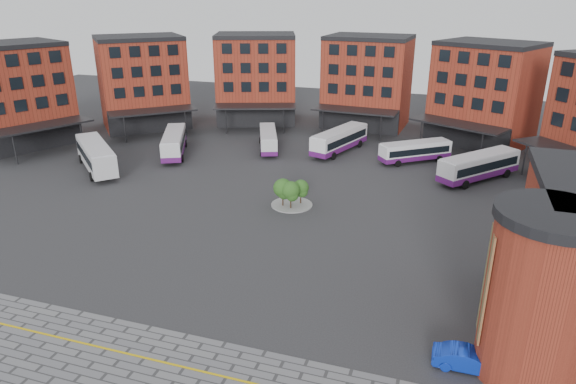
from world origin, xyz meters
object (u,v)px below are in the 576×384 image
(bus_b, at_px, (174,143))
(bus_c, at_px, (268,139))
(tree_island, at_px, (291,191))
(bus_e, at_px, (415,151))
(bus_d, at_px, (340,140))
(bus_a, at_px, (96,154))
(blue_car, at_px, (468,359))
(bus_f, at_px, (479,166))

(bus_b, relative_size, bus_c, 1.12)
(tree_island, xyz_separation_m, bus_e, (11.06, 19.52, -0.28))
(bus_b, relative_size, bus_d, 0.96)
(tree_island, distance_m, bus_a, 27.22)
(tree_island, relative_size, bus_e, 0.48)
(bus_d, bearing_deg, blue_car, -48.87)
(bus_b, bearing_deg, tree_island, -55.98)
(tree_island, distance_m, bus_f, 24.01)
(bus_c, relative_size, bus_e, 1.08)
(bus_a, xyz_separation_m, bus_d, (27.48, 17.16, -0.32))
(tree_island, relative_size, bus_a, 0.40)
(bus_f, distance_m, blue_car, 35.17)
(tree_island, distance_m, bus_e, 22.44)
(bus_a, distance_m, bus_e, 41.14)
(tree_island, relative_size, bus_d, 0.38)
(bus_d, height_order, bus_f, bus_f)
(bus_a, height_order, blue_car, bus_a)
(bus_b, height_order, blue_car, bus_b)
(tree_island, distance_m, bus_b, 24.42)
(bus_c, distance_m, bus_d, 10.13)
(bus_a, bearing_deg, blue_car, -75.64)
(bus_b, distance_m, bus_e, 32.71)
(bus_d, bearing_deg, bus_e, 10.81)
(tree_island, xyz_separation_m, bus_f, (18.91, 14.79, -0.02))
(bus_c, bearing_deg, bus_a, -161.00)
(bus_c, xyz_separation_m, blue_car, (27.12, -39.28, -0.81))
(bus_a, distance_m, bus_b, 10.70)
(bus_f, relative_size, blue_car, 2.51)
(bus_b, distance_m, bus_c, 13.14)
(tree_island, bearing_deg, bus_f, 38.03)
(bus_b, bearing_deg, bus_e, -12.69)
(bus_a, xyz_separation_m, blue_car, (44.67, -24.13, -1.37))
(bus_f, bearing_deg, bus_d, -157.83)
(bus_c, relative_size, blue_car, 2.38)
(bus_a, relative_size, bus_b, 0.98)
(bus_e, height_order, bus_f, bus_f)
(bus_a, xyz_separation_m, bus_f, (45.86, 11.00, -0.30))
(bus_b, height_order, bus_d, bus_d)
(bus_b, height_order, bus_f, bus_f)
(bus_b, bearing_deg, bus_a, -149.30)
(blue_car, bearing_deg, bus_f, -3.13)
(bus_c, height_order, bus_f, bus_f)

